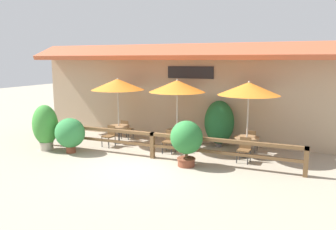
{
  "coord_description": "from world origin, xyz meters",
  "views": [
    {
      "loc": [
        4.85,
        -9.36,
        3.53
      ],
      "look_at": [
        0.42,
        1.52,
        1.54
      ],
      "focal_mm": 35.0,
      "sensor_mm": 36.0,
      "label": 1
    }
  ],
  "objects_px": {
    "dining_table_middle": "(177,134)",
    "potted_plant_tall_tropical": "(219,122)",
    "chair_far_streetside": "(244,148)",
    "chair_near_streetside": "(109,135)",
    "potted_plant_broad_leaf": "(186,139)",
    "patio_umbrella_near": "(118,84)",
    "patio_umbrella_middle": "(177,86)",
    "dining_table_far": "(247,141)",
    "dining_table_near": "(119,129)",
    "chair_near_wallside": "(126,128)",
    "chair_far_wallside": "(251,140)",
    "patio_umbrella_far": "(249,89)",
    "chair_middle_wallside": "(182,133)",
    "potted_plant_small_flowering": "(45,126)",
    "potted_plant_corner_fern": "(70,133)",
    "chair_middle_streetside": "(169,140)"
  },
  "relations": [
    {
      "from": "chair_near_streetside",
      "to": "chair_far_wallside",
      "type": "xyz_separation_m",
      "value": [
        5.52,
        1.35,
        0.0
      ]
    },
    {
      "from": "chair_near_streetside",
      "to": "potted_plant_broad_leaf",
      "type": "bearing_deg",
      "value": -6.77
    },
    {
      "from": "chair_middle_streetside",
      "to": "chair_middle_wallside",
      "type": "relative_size",
      "value": 1.0
    },
    {
      "from": "dining_table_middle",
      "to": "potted_plant_tall_tropical",
      "type": "relative_size",
      "value": 0.47
    },
    {
      "from": "dining_table_middle",
      "to": "patio_umbrella_far",
      "type": "bearing_deg",
      "value": -2.27
    },
    {
      "from": "chair_near_wallside",
      "to": "potted_plant_small_flowering",
      "type": "height_order",
      "value": "potted_plant_small_flowering"
    },
    {
      "from": "patio_umbrella_middle",
      "to": "chair_far_streetside",
      "type": "bearing_deg",
      "value": -15.89
    },
    {
      "from": "chair_middle_streetside",
      "to": "patio_umbrella_middle",
      "type": "bearing_deg",
      "value": 86.68
    },
    {
      "from": "chair_middle_streetside",
      "to": "potted_plant_small_flowering",
      "type": "bearing_deg",
      "value": -162.15
    },
    {
      "from": "patio_umbrella_near",
      "to": "dining_table_near",
      "type": "height_order",
      "value": "patio_umbrella_near"
    },
    {
      "from": "dining_table_far",
      "to": "patio_umbrella_middle",
      "type": "bearing_deg",
      "value": 177.73
    },
    {
      "from": "chair_near_streetside",
      "to": "chair_middle_wallside",
      "type": "distance_m",
      "value": 3.02
    },
    {
      "from": "dining_table_far",
      "to": "potted_plant_corner_fern",
      "type": "distance_m",
      "value": 6.66
    },
    {
      "from": "chair_far_wallside",
      "to": "chair_near_streetside",
      "type": "bearing_deg",
      "value": 18.45
    },
    {
      "from": "dining_table_far",
      "to": "chair_far_streetside",
      "type": "xyz_separation_m",
      "value": [
        0.03,
        -0.69,
        -0.1
      ]
    },
    {
      "from": "chair_near_streetside",
      "to": "potted_plant_broad_leaf",
      "type": "xyz_separation_m",
      "value": [
        3.76,
        -1.21,
        0.43
      ]
    },
    {
      "from": "patio_umbrella_middle",
      "to": "potted_plant_broad_leaf",
      "type": "bearing_deg",
      "value": -61.32
    },
    {
      "from": "dining_table_far",
      "to": "chair_far_wallside",
      "type": "distance_m",
      "value": 0.7
    },
    {
      "from": "chair_near_wallside",
      "to": "dining_table_middle",
      "type": "xyz_separation_m",
      "value": [
        2.67,
        -0.62,
        0.1
      ]
    },
    {
      "from": "patio_umbrella_near",
      "to": "patio_umbrella_middle",
      "type": "relative_size",
      "value": 1.0
    },
    {
      "from": "dining_table_middle",
      "to": "dining_table_far",
      "type": "bearing_deg",
      "value": -2.27
    },
    {
      "from": "dining_table_far",
      "to": "chair_far_streetside",
      "type": "height_order",
      "value": "chair_far_streetside"
    },
    {
      "from": "dining_table_middle",
      "to": "chair_near_wallside",
      "type": "bearing_deg",
      "value": 166.84
    },
    {
      "from": "dining_table_near",
      "to": "chair_near_wallside",
      "type": "bearing_deg",
      "value": 92.29
    },
    {
      "from": "chair_far_streetside",
      "to": "potted_plant_small_flowering",
      "type": "height_order",
      "value": "potted_plant_small_flowering"
    },
    {
      "from": "chair_near_wallside",
      "to": "dining_table_far",
      "type": "distance_m",
      "value": 5.5
    },
    {
      "from": "potted_plant_tall_tropical",
      "to": "dining_table_near",
      "type": "bearing_deg",
      "value": -166.78
    },
    {
      "from": "potted_plant_small_flowering",
      "to": "chair_far_wallside",
      "type": "bearing_deg",
      "value": 19.95
    },
    {
      "from": "dining_table_middle",
      "to": "potted_plant_broad_leaf",
      "type": "xyz_separation_m",
      "value": [
        1.08,
        -1.98,
        0.33
      ]
    },
    {
      "from": "potted_plant_broad_leaf",
      "to": "dining_table_middle",
      "type": "bearing_deg",
      "value": 118.68
    },
    {
      "from": "patio_umbrella_far",
      "to": "dining_table_far",
      "type": "height_order",
      "value": "patio_umbrella_far"
    },
    {
      "from": "dining_table_middle",
      "to": "potted_plant_corner_fern",
      "type": "height_order",
      "value": "potted_plant_corner_fern"
    },
    {
      "from": "chair_middle_wallside",
      "to": "dining_table_far",
      "type": "height_order",
      "value": "chair_middle_wallside"
    },
    {
      "from": "potted_plant_broad_leaf",
      "to": "chair_far_wallside",
      "type": "bearing_deg",
      "value": 55.48
    },
    {
      "from": "potted_plant_tall_tropical",
      "to": "potted_plant_corner_fern",
      "type": "bearing_deg",
      "value": -149.05
    },
    {
      "from": "dining_table_near",
      "to": "chair_far_streetside",
      "type": "distance_m",
      "value": 5.5
    },
    {
      "from": "dining_table_near",
      "to": "dining_table_far",
      "type": "distance_m",
      "value": 5.42
    },
    {
      "from": "potted_plant_small_flowering",
      "to": "dining_table_middle",
      "type": "bearing_deg",
      "value": 24.64
    },
    {
      "from": "patio_umbrella_near",
      "to": "chair_middle_streetside",
      "type": "relative_size",
      "value": 3.23
    },
    {
      "from": "chair_far_streetside",
      "to": "potted_plant_tall_tropical",
      "type": "relative_size",
      "value": 0.45
    },
    {
      "from": "potted_plant_broad_leaf",
      "to": "potted_plant_tall_tropical",
      "type": "bearing_deg",
      "value": 81.75
    },
    {
      "from": "dining_table_middle",
      "to": "chair_far_wallside",
      "type": "distance_m",
      "value": 2.9
    },
    {
      "from": "potted_plant_corner_fern",
      "to": "potted_plant_broad_leaf",
      "type": "relative_size",
      "value": 0.87
    },
    {
      "from": "chair_middle_wallside",
      "to": "chair_far_wallside",
      "type": "xyz_separation_m",
      "value": [
        2.87,
        -0.11,
        0.0
      ]
    },
    {
      "from": "potted_plant_tall_tropical",
      "to": "chair_near_wallside",
      "type": "bearing_deg",
      "value": -176.23
    },
    {
      "from": "chair_near_streetside",
      "to": "patio_umbrella_near",
      "type": "bearing_deg",
      "value": 98.57
    },
    {
      "from": "patio_umbrella_near",
      "to": "potted_plant_corner_fern",
      "type": "distance_m",
      "value": 2.86
    },
    {
      "from": "patio_umbrella_far",
      "to": "chair_far_wallside",
      "type": "distance_m",
      "value": 2.14
    },
    {
      "from": "chair_near_streetside",
      "to": "potted_plant_corner_fern",
      "type": "distance_m",
      "value": 1.65
    },
    {
      "from": "patio_umbrella_middle",
      "to": "chair_far_streetside",
      "type": "relative_size",
      "value": 3.23
    }
  ]
}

